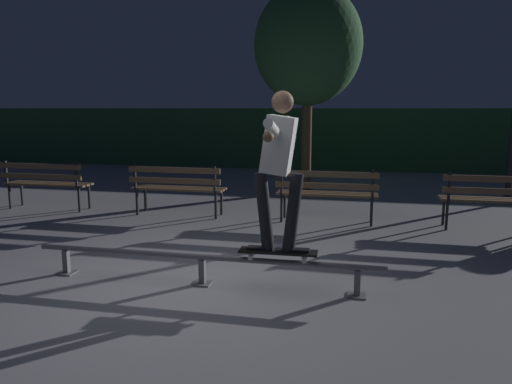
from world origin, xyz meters
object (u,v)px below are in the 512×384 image
Objects in this scene: skateboard at (278,252)px; tree_behind_benches at (308,46)px; grind_rail at (202,261)px; skateboarder at (279,158)px; park_bench_rightmost at (498,196)px; park_bench_leftmost at (45,180)px; park_bench_right_center at (327,190)px; park_bench_left_center at (177,185)px.

tree_behind_benches reaches higher than skateboard.
tree_behind_benches is (-0.39, 6.00, 2.72)m from skateboard.
skateboard is (0.80, -0.00, 0.15)m from grind_rail.
skateboarder is 0.97× the size of park_bench_rightmost.
park_bench_leftmost reaches higher than grind_rail.
park_bench_leftmost is (-4.75, 3.01, -0.79)m from skateboarder.
skateboard is 0.94m from skateboarder.
park_bench_right_center is at bearing 0.00° from park_bench_leftmost.
grind_rail is at bearing -93.83° from tree_behind_benches.
skateboarder is at bearing -94.96° from park_bench_right_center.
skateboard is 6.60m from tree_behind_benches.
park_bench_leftmost is 7.51m from park_bench_rightmost.
tree_behind_benches reaches higher than park_bench_rightmost.
park_bench_right_center is at bearing 0.00° from park_bench_left_center.
tree_behind_benches is (-3.16, 2.99, 2.58)m from park_bench_rightmost.
tree_behind_benches is at bearing 93.76° from skateboard.
park_bench_leftmost is (-3.95, 3.01, 0.29)m from grind_rail.
grind_rail is at bearing -37.32° from park_bench_leftmost.
grind_rail is 2.37× the size of skateboarder.
park_bench_rightmost reaches higher than skateboard.
park_bench_leftmost is 2.50m from park_bench_left_center.
skateboarder is (0.80, 0.00, 1.08)m from grind_rail.
skateboarder is at bearing -32.37° from park_bench_leftmost.
skateboarder is 4.16m from park_bench_rightmost.
park_bench_left_center is (2.50, 0.00, 0.00)m from park_bench_leftmost.
skateboarder reaches higher than park_bench_left_center.
park_bench_left_center is 1.00× the size of park_bench_rightmost.
park_bench_rightmost is (2.77, 3.01, 0.14)m from skateboard.
park_bench_leftmost is 1.00× the size of park_bench_left_center.
park_bench_leftmost and park_bench_left_center have the same top height.
park_bench_left_center is (-2.24, 3.01, -0.79)m from skateboarder.
tree_behind_benches is at bearing 136.59° from park_bench_rightmost.
grind_rail is at bearing -64.37° from park_bench_left_center.
park_bench_left_center is 1.00× the size of park_bench_right_center.
park_bench_leftmost is at bearing 180.00° from park_bench_left_center.
park_bench_right_center is at bearing 180.00° from park_bench_rightmost.
grind_rail is 6.66m from tree_behind_benches.
park_bench_left_center is at bearing 126.70° from skateboarder.
grind_rail is 3.35m from park_bench_left_center.
grind_rail is 2.31× the size of park_bench_right_center.
park_bench_rightmost is (7.51, 0.00, 0.00)m from park_bench_leftmost.
skateboarder is 5.68m from park_bench_leftmost.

